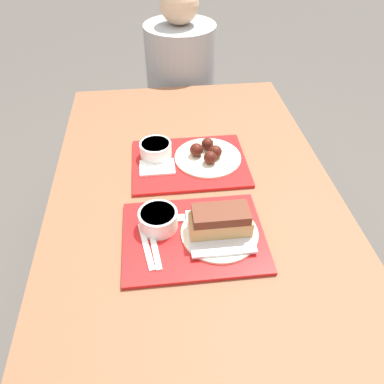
{
  "coord_description": "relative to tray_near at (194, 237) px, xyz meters",
  "views": [
    {
      "loc": [
        -0.11,
        -0.87,
        1.53
      ],
      "look_at": [
        -0.01,
        -0.01,
        0.76
      ],
      "focal_mm": 35.0,
      "sensor_mm": 36.0,
      "label": 1
    }
  ],
  "objects": [
    {
      "name": "bowl_coleslaw_far",
      "position": [
        -0.09,
        0.39,
        0.04
      ],
      "size": [
        0.11,
        0.11,
        0.06
      ],
      "color": "white",
      "rests_on": "tray_far"
    },
    {
      "name": "picnic_bench_far",
      "position": [
        0.02,
        1.18,
        -0.36
      ],
      "size": [
        0.88,
        0.28,
        0.43
      ],
      "color": "brown",
      "rests_on": "ground_plane"
    },
    {
      "name": "tray_far",
      "position": [
        0.02,
        0.35,
        0.0
      ],
      "size": [
        0.4,
        0.31,
        0.01
      ],
      "color": "red",
      "rests_on": "picnic_table"
    },
    {
      "name": "bowl_coleslaw_near",
      "position": [
        -0.1,
        0.05,
        0.04
      ],
      "size": [
        0.11,
        0.11,
        0.06
      ],
      "color": "white",
      "rests_on": "tray_near"
    },
    {
      "name": "picnic_table",
      "position": [
        0.02,
        0.17,
        -0.09
      ],
      "size": [
        0.93,
        1.58,
        0.72
      ],
      "color": "brown",
      "rests_on": "ground_plane"
    },
    {
      "name": "napkin_far",
      "position": [
        -0.09,
        0.32,
        0.01
      ],
      "size": [
        0.12,
        0.08,
        0.01
      ],
      "color": "white",
      "rests_on": "tray_far"
    },
    {
      "name": "plastic_knife_near",
      "position": [
        -0.11,
        -0.03,
        0.01
      ],
      "size": [
        0.04,
        0.17,
        0.0
      ],
      "color": "white",
      "rests_on": "tray_near"
    },
    {
      "name": "condiment_packet",
      "position": [
        -0.02,
        0.07,
        0.01
      ],
      "size": [
        0.04,
        0.03,
        0.01
      ],
      "color": "#A59E93",
      "rests_on": "tray_near"
    },
    {
      "name": "wings_plate_far",
      "position": [
        0.09,
        0.36,
        0.02
      ],
      "size": [
        0.24,
        0.24,
        0.06
      ],
      "color": "beige",
      "rests_on": "tray_far"
    },
    {
      "name": "ground_plane",
      "position": [
        0.02,
        0.17,
        -0.73
      ],
      "size": [
        12.0,
        12.0,
        0.0
      ],
      "primitive_type": "plane",
      "color": "#4C4742"
    },
    {
      "name": "person_seated_across",
      "position": [
        0.07,
        1.18,
        -0.01
      ],
      "size": [
        0.36,
        0.36,
        0.69
      ],
      "color": "#9E9EA3",
      "rests_on": "picnic_bench_far"
    },
    {
      "name": "brisket_sandwich_plate",
      "position": [
        0.07,
        -0.0,
        0.04
      ],
      "size": [
        0.22,
        0.22,
        0.09
      ],
      "color": "beige",
      "rests_on": "tray_near"
    },
    {
      "name": "plastic_fork_near",
      "position": [
        -0.13,
        -0.03,
        0.01
      ],
      "size": [
        0.05,
        0.17,
        0.0
      ],
      "color": "white",
      "rests_on": "tray_near"
    },
    {
      "name": "tray_near",
      "position": [
        0.0,
        0.0,
        0.0
      ],
      "size": [
        0.4,
        0.31,
        0.01
      ],
      "color": "red",
      "rests_on": "picnic_table"
    }
  ]
}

